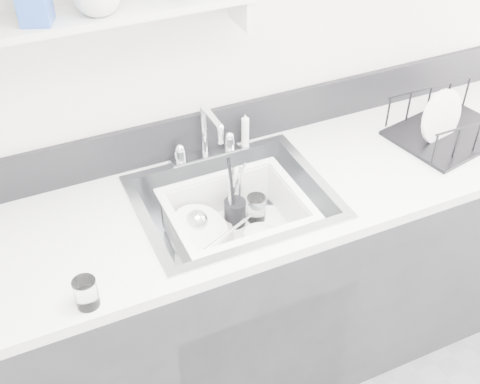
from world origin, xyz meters
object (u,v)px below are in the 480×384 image
dish_rack (452,119)px  sink (234,218)px  counter_run (235,290)px  wash_tub (237,223)px

dish_rack → sink: bearing=169.2°
counter_run → wash_tub: 0.38m
counter_run → wash_tub: (-0.01, -0.04, 0.38)m
counter_run → sink: (0.00, 0.00, 0.37)m
counter_run → wash_tub: size_ratio=7.03×
sink → wash_tub: 0.04m
dish_rack → counter_run: bearing=169.2°
sink → wash_tub: bearing=-98.8°
counter_run → sink: size_ratio=5.00×
dish_rack → wash_tub: bearing=171.6°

